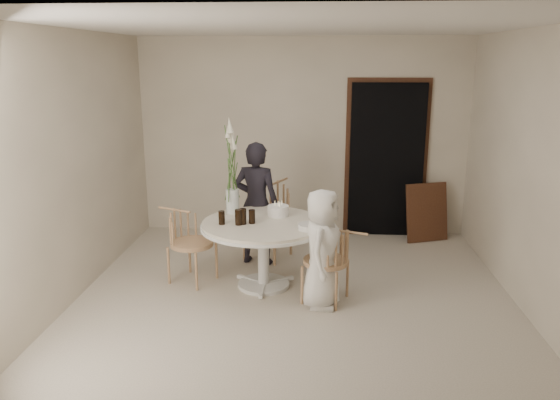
# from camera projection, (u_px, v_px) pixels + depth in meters

# --- Properties ---
(ground) EXTENTS (4.50, 4.50, 0.00)m
(ground) POSITION_uv_depth(u_px,v_px,m) (295.00, 296.00, 5.70)
(ground) COLOR beige
(ground) RESTS_ON ground
(room_shell) EXTENTS (4.50, 4.50, 4.50)m
(room_shell) POSITION_uv_depth(u_px,v_px,m) (296.00, 142.00, 5.29)
(room_shell) COLOR silver
(room_shell) RESTS_ON ground
(doorway) EXTENTS (1.00, 0.10, 2.10)m
(doorway) POSITION_uv_depth(u_px,v_px,m) (386.00, 161.00, 7.46)
(doorway) COLOR black
(doorway) RESTS_ON ground
(door_trim) EXTENTS (1.12, 0.03, 2.22)m
(door_trim) POSITION_uv_depth(u_px,v_px,m) (386.00, 156.00, 7.49)
(door_trim) COLOR #502F1B
(door_trim) RESTS_ON ground
(table) EXTENTS (1.33, 1.33, 0.73)m
(table) POSITION_uv_depth(u_px,v_px,m) (263.00, 232.00, 5.81)
(table) COLOR silver
(table) RESTS_ON ground
(picture_frame) EXTENTS (0.62, 0.37, 0.79)m
(picture_frame) POSITION_uv_depth(u_px,v_px,m) (427.00, 212.00, 7.36)
(picture_frame) COLOR #502F1B
(picture_frame) RESTS_ON ground
(chair_far) EXTENTS (0.66, 0.68, 0.93)m
(chair_far) POSITION_uv_depth(u_px,v_px,m) (273.00, 208.00, 6.79)
(chair_far) COLOR tan
(chair_far) RESTS_ON ground
(chair_right) EXTENTS (0.56, 0.54, 0.79)m
(chair_right) POSITION_uv_depth(u_px,v_px,m) (336.00, 255.00, 5.44)
(chair_right) COLOR tan
(chair_right) RESTS_ON ground
(chair_left) EXTENTS (0.59, 0.57, 0.82)m
(chair_left) POSITION_uv_depth(u_px,v_px,m) (183.00, 234.00, 6.01)
(chair_left) COLOR tan
(chair_left) RESTS_ON ground
(girl) EXTENTS (0.60, 0.45, 1.48)m
(girl) POSITION_uv_depth(u_px,v_px,m) (256.00, 204.00, 6.47)
(girl) COLOR black
(girl) RESTS_ON ground
(boy) EXTENTS (0.50, 0.65, 1.20)m
(boy) POSITION_uv_depth(u_px,v_px,m) (322.00, 249.00, 5.35)
(boy) COLOR white
(boy) RESTS_ON ground
(birthday_cake) EXTENTS (0.24, 0.24, 0.16)m
(birthday_cake) POSITION_uv_depth(u_px,v_px,m) (278.00, 211.00, 5.99)
(birthday_cake) COLOR white
(birthday_cake) RESTS_ON table
(cola_tumbler_a) EXTENTS (0.08, 0.08, 0.15)m
(cola_tumbler_a) POSITION_uv_depth(u_px,v_px,m) (252.00, 217.00, 5.71)
(cola_tumbler_a) COLOR black
(cola_tumbler_a) RESTS_ON table
(cola_tumbler_b) EXTENTS (0.09, 0.09, 0.16)m
(cola_tumbler_b) POSITION_uv_depth(u_px,v_px,m) (239.00, 217.00, 5.66)
(cola_tumbler_b) COLOR black
(cola_tumbler_b) RESTS_ON table
(cola_tumbler_c) EXTENTS (0.07, 0.07, 0.14)m
(cola_tumbler_c) POSITION_uv_depth(u_px,v_px,m) (222.00, 218.00, 5.68)
(cola_tumbler_c) COLOR black
(cola_tumbler_c) RESTS_ON table
(cola_tumbler_d) EXTENTS (0.10, 0.10, 0.17)m
(cola_tumbler_d) POSITION_uv_depth(u_px,v_px,m) (243.00, 216.00, 5.69)
(cola_tumbler_d) COLOR black
(cola_tumbler_d) RESTS_ON table
(plate_stack) EXTENTS (0.28, 0.28, 0.06)m
(plate_stack) POSITION_uv_depth(u_px,v_px,m) (309.00, 227.00, 5.52)
(plate_stack) COLOR white
(plate_stack) RESTS_ON table
(flower_vase) EXTENTS (0.15, 0.15, 1.08)m
(flower_vase) POSITION_uv_depth(u_px,v_px,m) (232.00, 174.00, 6.01)
(flower_vase) COLOR silver
(flower_vase) RESTS_ON table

